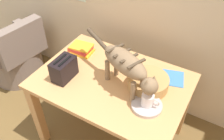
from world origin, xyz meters
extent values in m
cube|color=tan|center=(0.15, 1.31, 0.72)|extent=(1.17, 0.82, 0.03)
cube|color=tan|center=(0.15, 1.31, 0.67)|extent=(1.09, 0.74, 0.07)
cube|color=tan|center=(-0.39, 0.95, 0.35)|extent=(0.07, 0.07, 0.71)
cube|color=tan|center=(-0.39, 1.67, 0.35)|extent=(0.07, 0.07, 0.71)
cube|color=tan|center=(0.68, 1.67, 0.35)|extent=(0.07, 0.07, 0.71)
ellipsoid|color=#85694C|center=(0.26, 1.29, 0.98)|extent=(0.44, 0.30, 0.15)
cube|color=#493A29|center=(0.17, 1.33, 1.04)|extent=(0.07, 0.15, 0.01)
cube|color=#493A29|center=(0.23, 1.30, 1.04)|extent=(0.07, 0.15, 0.01)
cube|color=#493A29|center=(0.30, 1.27, 1.04)|extent=(0.07, 0.15, 0.01)
cube|color=#493A29|center=(0.37, 1.25, 1.04)|extent=(0.07, 0.15, 0.01)
cylinder|color=#85694C|center=(0.41, 1.27, 0.83)|extent=(0.04, 0.04, 0.18)
cylinder|color=#85694C|center=(0.38, 1.19, 0.83)|extent=(0.04, 0.04, 0.18)
cylinder|color=#85694C|center=(0.15, 1.38, 0.83)|extent=(0.04, 0.04, 0.18)
cylinder|color=#85694C|center=(0.11, 1.30, 0.83)|extent=(0.04, 0.04, 0.18)
sphere|color=#85694C|center=(0.49, 1.20, 0.94)|extent=(0.12, 0.12, 0.12)
cone|color=#85694C|center=(0.50, 1.22, 0.99)|extent=(0.04, 0.04, 0.05)
cone|color=#85694C|center=(0.48, 1.17, 0.99)|extent=(0.04, 0.04, 0.05)
cylinder|color=#493A29|center=(-0.03, 1.41, 1.00)|extent=(0.25, 0.12, 0.09)
cylinder|color=#B8ACAC|center=(0.49, 1.20, 0.75)|extent=(0.21, 0.21, 0.03)
cylinder|color=white|center=(0.49, 1.20, 0.81)|extent=(0.09, 0.09, 0.09)
torus|color=white|center=(0.55, 1.20, 0.82)|extent=(0.06, 0.01, 0.06)
cube|color=#3F80C4|center=(0.51, 1.55, 0.74)|extent=(0.30, 0.25, 0.01)
cube|color=yellow|center=(-0.26, 1.48, 0.75)|extent=(0.19, 0.16, 0.02)
cube|color=#DE462E|center=(-0.27, 1.48, 0.77)|extent=(0.18, 0.14, 0.02)
cube|color=red|center=(-0.27, 1.49, 0.78)|extent=(0.19, 0.15, 0.02)
cube|color=gold|center=(-0.26, 1.49, 0.80)|extent=(0.20, 0.16, 0.01)
cylinder|color=tan|center=(0.42, 1.38, 0.79)|extent=(0.30, 0.30, 0.09)
cylinder|color=brown|center=(0.42, 1.38, 0.79)|extent=(0.25, 0.25, 0.08)
cube|color=black|center=(-0.18, 1.15, 0.83)|extent=(0.12, 0.20, 0.17)
cube|color=black|center=(-0.21, 1.15, 0.91)|extent=(0.02, 0.14, 0.01)
cube|color=black|center=(-0.16, 1.15, 0.91)|extent=(0.02, 0.14, 0.01)
cylinder|color=gray|center=(-1.29, 1.51, 0.19)|extent=(0.60, 0.60, 0.38)
cube|color=gray|center=(-1.05, 1.47, 0.58)|extent=(0.19, 0.55, 0.40)
cube|color=gray|center=(-1.25, 1.75, 0.48)|extent=(0.43, 0.16, 0.20)
camera|label=1|loc=(0.83, 0.14, 2.03)|focal=38.71mm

